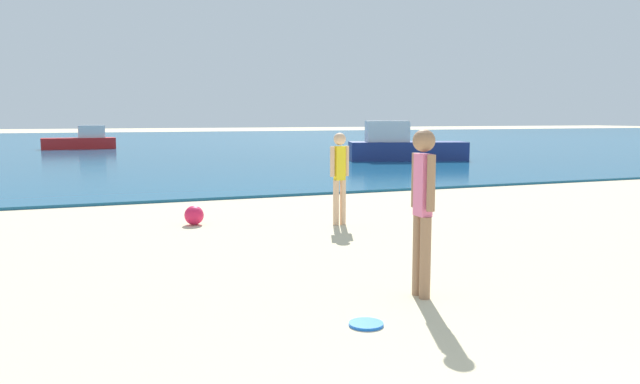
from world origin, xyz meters
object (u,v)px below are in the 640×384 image
at_px(boat_near, 403,147).
at_px(person_distant, 340,173).
at_px(person_standing, 423,203).
at_px(frisbee, 366,324).
at_px(beach_ball, 194,215).
at_px(boat_far, 82,141).

bearing_deg(boat_near, person_distant, -104.81).
xyz_separation_m(person_standing, person_distant, (0.84, 4.01, -0.08)).
bearing_deg(frisbee, beach_ball, 95.38).
relative_size(person_distant, beach_ball, 4.75).
bearing_deg(beach_ball, person_distant, -21.10).
distance_m(frisbee, beach_ball, 5.46).
bearing_deg(frisbee, boat_near, 60.13).
distance_m(person_distant, boat_near, 14.56).
bearing_deg(frisbee, person_distant, 69.54).
height_order(person_distant, beach_ball, person_distant).
height_order(boat_far, beach_ball, boat_far).
bearing_deg(boat_far, person_standing, 93.59).
height_order(person_standing, boat_near, person_standing).
xyz_separation_m(frisbee, person_distant, (1.71, 4.58, 0.84)).
relative_size(frisbee, boat_near, 0.06).
xyz_separation_m(person_standing, beach_ball, (-1.38, 4.87, -0.77)).
bearing_deg(boat_near, beach_ball, -113.60).
relative_size(person_standing, beach_ball, 5.19).
height_order(person_distant, boat_far, person_distant).
distance_m(boat_near, boat_far, 18.27).
bearing_deg(boat_near, boat_far, 148.45).
bearing_deg(person_distant, frisbee, 61.52).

